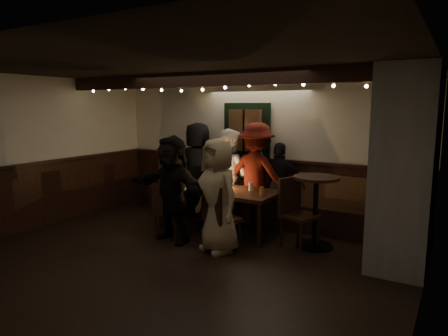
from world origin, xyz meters
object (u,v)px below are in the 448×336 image
Objects in this scene: chair_end at (295,208)px; person_f at (172,189)px; chair_near_right at (217,213)px; chair_near_left at (167,208)px; dining_table at (218,192)px; high_top at (316,203)px; person_g at (218,196)px; person_d at (256,175)px; person_b at (211,178)px; person_c at (229,175)px; person_e at (280,185)px; person_a at (198,169)px.

chair_end is 1.90m from person_f.
chair_near_left is at bearing 179.41° from chair_near_right.
dining_table is 0.92m from chair_near_right.
person_g is at bearing -142.14° from high_top.
person_d is at bearing 146.19° from chair_end.
person_b reaches higher than high_top.
chair_end is at bearing 63.70° from person_g.
chair_near_right is at bearing -139.20° from chair_end.
chair_near_left is at bearing 99.73° from person_c.
chair_end is 1.21m from person_d.
chair_end is at bearing 40.80° from chair_near_right.
person_f reaches higher than person_g.
person_d is 1.23× the size of person_e.
high_top is at bearing 155.51° from person_b.
person_a is (-2.28, 0.76, 0.31)m from chair_end.
chair_near_left is 0.85× the size of high_top.
chair_near_right is at bearing 136.26° from person_c.
person_b is at bearing 95.02° from chair_near_left.
person_d is 1.10× the size of person_g.
dining_table is 1.37× the size of person_b.
person_a is 0.36m from person_b.
person_d reaches higher than chair_end.
person_a is (-0.91, 0.75, 0.22)m from dining_table.
person_g is (0.10, -1.44, -0.08)m from person_d.
chair_near_left reaches higher than dining_table.
person_c is at bearing 113.73° from chair_near_right.
person_d reaches higher than dining_table.
person_g is at bearing 136.72° from person_c.
person_g is at bearing 116.67° from person_b.
person_b is at bearing -3.05° from person_d.
person_f is (0.11, -0.00, 0.32)m from chair_near_left.
high_top is 0.72× the size of person_b.
high_top is at bearing -174.17° from person_c.
person_c is at bearing 77.20° from chair_near_left.
high_top reaches higher than dining_table.
chair_end is 2.43m from person_a.
person_d is 1.09× the size of person_f.
chair_end is 2.09m from person_b.
dining_table is 1.21× the size of person_c.
person_f is 0.85m from person_g.
person_a is 0.98× the size of person_d.
chair_end is 1.66m from person_c.
chair_near_right is 0.91× the size of high_top.
person_c is at bearing 161.69° from person_b.
person_b is 1.86m from person_g.
chair_end reaches higher than dining_table.
person_c reaches higher than person_g.
dining_table is at bearing 121.50° from chair_near_right.
person_e is at bearing 64.37° from person_f.
person_a is 1.72m from person_e.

